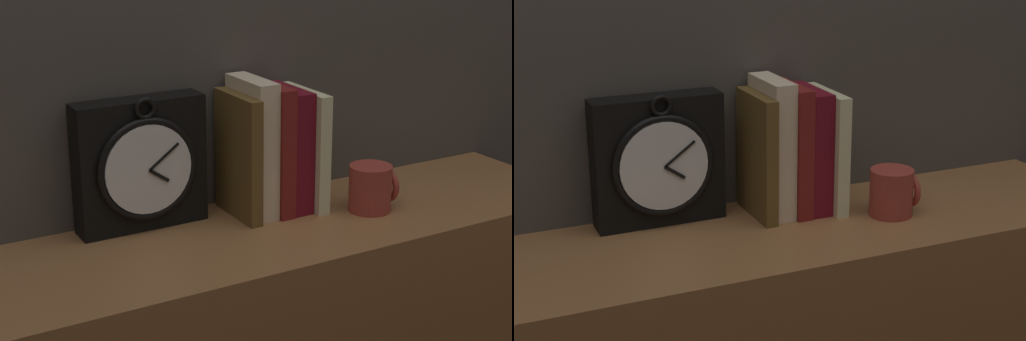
% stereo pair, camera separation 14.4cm
% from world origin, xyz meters
% --- Properties ---
extents(clock, '(0.23, 0.07, 0.24)m').
position_xyz_m(clock, '(-0.16, 0.12, 1.00)').
color(clock, black).
rests_on(clock, bookshelf).
extents(book_slot0_brown, '(0.02, 0.14, 0.22)m').
position_xyz_m(book_slot0_brown, '(0.01, 0.08, 1.00)').
color(book_slot0_brown, brown).
rests_on(book_slot0_brown, bookshelf).
extents(book_slot1_cream, '(0.04, 0.13, 0.25)m').
position_xyz_m(book_slot1_cream, '(0.04, 0.09, 1.01)').
color(book_slot1_cream, beige).
rests_on(book_slot1_cream, bookshelf).
extents(book_slot2_maroon, '(0.03, 0.13, 0.24)m').
position_xyz_m(book_slot2_maroon, '(0.08, 0.08, 1.01)').
color(book_slot2_maroon, maroon).
rests_on(book_slot2_maroon, bookshelf).
extents(book_slot3_maroon, '(0.04, 0.13, 0.22)m').
position_xyz_m(book_slot3_maroon, '(0.11, 0.09, 1.00)').
color(book_slot3_maroon, maroon).
rests_on(book_slot3_maroon, bookshelf).
extents(book_slot4_cream, '(0.02, 0.15, 0.22)m').
position_xyz_m(book_slot4_cream, '(0.15, 0.08, 1.00)').
color(book_slot4_cream, beige).
rests_on(book_slot4_cream, bookshelf).
extents(mug, '(0.08, 0.08, 0.09)m').
position_xyz_m(mug, '(0.24, -0.01, 0.93)').
color(mug, '#9E382D').
rests_on(mug, bookshelf).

